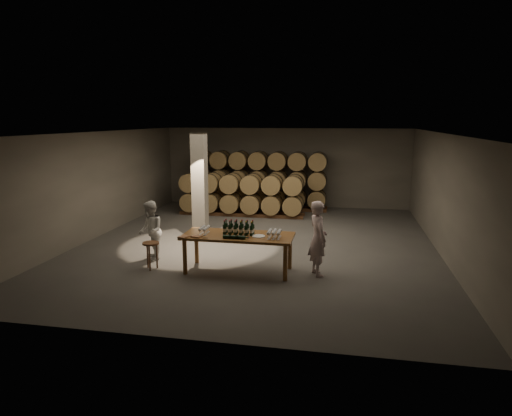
% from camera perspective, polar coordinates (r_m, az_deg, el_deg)
% --- Properties ---
extents(room, '(12.00, 12.00, 12.00)m').
position_cam_1_polar(room, '(13.65, -7.04, 2.67)').
color(room, '#54514F').
rests_on(room, ground).
extents(tasting_table, '(2.60, 1.10, 0.90)m').
position_cam_1_polar(tasting_table, '(10.78, -2.25, -3.90)').
color(tasting_table, brown).
rests_on(tasting_table, ground).
extents(barrel_stack_back, '(5.48, 0.95, 2.31)m').
position_cam_1_polar(barrel_stack_back, '(18.30, 0.35, 3.63)').
color(barrel_stack_back, brown).
rests_on(barrel_stack_back, ground).
extents(barrel_stack_front, '(4.70, 0.95, 1.57)m').
position_cam_1_polar(barrel_stack_front, '(17.08, -1.81, 1.83)').
color(barrel_stack_front, brown).
rests_on(barrel_stack_front, ground).
extents(bottle_cluster, '(0.74, 0.24, 0.34)m').
position_cam_1_polar(bottle_cluster, '(10.78, -2.19, -2.66)').
color(bottle_cluster, black).
rests_on(bottle_cluster, tasting_table).
extents(lying_bottles, '(0.62, 0.08, 0.08)m').
position_cam_1_polar(lying_bottles, '(10.39, -2.69, -3.66)').
color(lying_bottles, black).
rests_on(lying_bottles, tasting_table).
extents(glass_cluster_left, '(0.19, 0.41, 0.17)m').
position_cam_1_polar(glass_cluster_left, '(10.90, -6.50, -2.56)').
color(glass_cluster_left, silver).
rests_on(glass_cluster_left, tasting_table).
extents(glass_cluster_right, '(0.31, 0.42, 0.18)m').
position_cam_1_polar(glass_cluster_right, '(10.47, 2.30, -3.05)').
color(glass_cluster_right, silver).
rests_on(glass_cluster_right, tasting_table).
extents(plate, '(0.31, 0.31, 0.02)m').
position_cam_1_polar(plate, '(10.59, 0.33, -3.54)').
color(plate, white).
rests_on(plate, tasting_table).
extents(notebook_near, '(0.27, 0.24, 0.03)m').
position_cam_1_polar(notebook_near, '(10.63, -7.43, -3.54)').
color(notebook_near, brown).
rests_on(notebook_near, tasting_table).
extents(notebook_corner, '(0.26, 0.30, 0.02)m').
position_cam_1_polar(notebook_corner, '(10.67, -8.99, -3.54)').
color(notebook_corner, brown).
rests_on(notebook_corner, tasting_table).
extents(pen, '(0.15, 0.03, 0.01)m').
position_cam_1_polar(pen, '(10.51, -6.41, -3.74)').
color(pen, black).
rests_on(pen, tasting_table).
extents(stool, '(0.40, 0.40, 0.66)m').
position_cam_1_polar(stool, '(11.30, -13.00, -4.80)').
color(stool, brown).
rests_on(stool, ground).
extents(person_man, '(0.65, 0.76, 1.76)m').
position_cam_1_polar(person_man, '(10.61, 7.75, -3.78)').
color(person_man, beige).
rests_on(person_man, ground).
extents(person_woman, '(0.88, 0.94, 1.54)m').
position_cam_1_polar(person_woman, '(11.96, -13.05, -2.80)').
color(person_woman, white).
rests_on(person_woman, ground).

